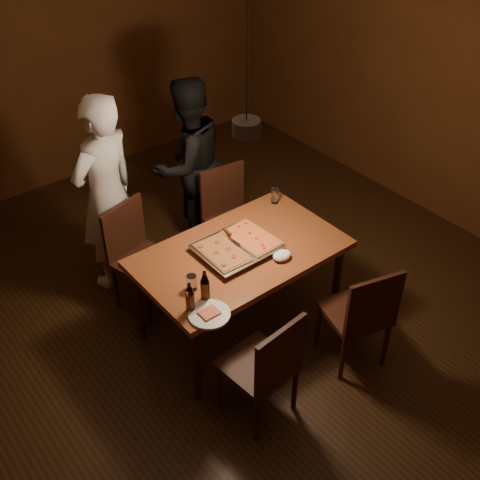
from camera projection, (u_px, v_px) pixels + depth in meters
room_shell at (246, 176)px, 3.91m from camera, size 6.00×6.00×6.00m
dining_table at (240, 259)px, 4.38m from camera, size 1.50×0.90×0.75m
chair_far_left at (135, 247)px, 4.72m from camera, size 0.52×0.52×0.49m
chair_far_right at (229, 208)px, 5.15m from camera, size 0.47×0.47×0.49m
chair_near_left at (267, 361)px, 3.78m from camera, size 0.46×0.46×0.49m
chair_near_right at (363, 309)px, 4.16m from camera, size 0.52×0.52×0.49m
pizza_tray at (237, 248)px, 4.32m from camera, size 0.56×0.46×0.05m
pizza_meat at (222, 252)px, 4.23m from camera, size 0.27×0.41×0.02m
pizza_cheese at (252, 237)px, 4.37m from camera, size 0.28×0.42×0.02m
spatula at (234, 242)px, 4.32m from camera, size 0.13×0.25×0.04m
beer_bottle_a at (190, 297)px, 3.78m from camera, size 0.06×0.06×0.23m
beer_bottle_b at (205, 286)px, 3.86m from camera, size 0.06×0.06×0.23m
water_glass_left at (192, 282)px, 3.98m from camera, size 0.07×0.07×0.11m
water_glass_right at (275, 196)px, 4.80m from camera, size 0.06×0.06×0.13m
plate_slice at (209, 314)px, 3.81m from camera, size 0.27×0.27×0.03m
napkin at (282, 255)px, 4.25m from camera, size 0.14×0.11×0.06m
diner_white at (106, 195)px, 4.76m from camera, size 0.71×0.56×1.69m
diner_dark at (188, 164)px, 5.27m from camera, size 0.81×0.66×1.56m
pendant_lamp at (246, 126)px, 3.70m from camera, size 0.18×0.18×1.10m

